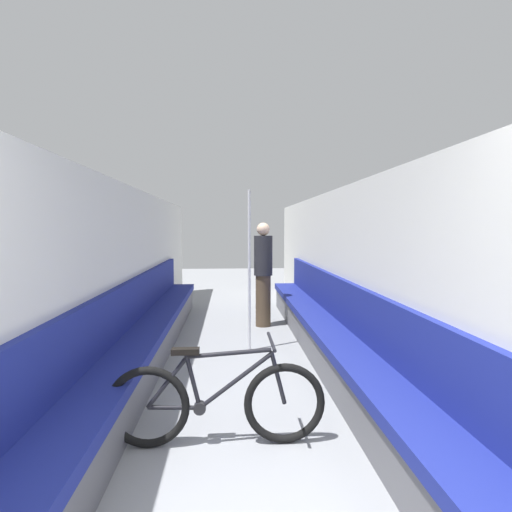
# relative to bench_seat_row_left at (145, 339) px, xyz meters

# --- Properties ---
(wall_left) EXTENTS (0.10, 10.89, 2.11)m
(wall_left) POSITION_rel_bench_seat_row_left_xyz_m (-0.25, -0.01, 0.73)
(wall_left) COLOR silver
(wall_left) RESTS_ON ground
(wall_right) EXTENTS (0.10, 10.89, 2.11)m
(wall_right) POSITION_rel_bench_seat_row_left_xyz_m (2.42, -0.01, 0.73)
(wall_right) COLOR silver
(wall_right) RESTS_ON ground
(bench_seat_row_left) EXTENTS (0.47, 6.85, 0.99)m
(bench_seat_row_left) POSITION_rel_bench_seat_row_left_xyz_m (0.00, 0.00, 0.00)
(bench_seat_row_left) COLOR #5B5B60
(bench_seat_row_left) RESTS_ON ground
(bench_seat_row_right) EXTENTS (0.47, 6.85, 0.99)m
(bench_seat_row_right) POSITION_rel_bench_seat_row_left_xyz_m (2.17, 0.00, 0.00)
(bench_seat_row_right) COLOR #5B5B60
(bench_seat_row_right) RESTS_ON ground
(bicycle) EXTENTS (1.60, 0.46, 0.78)m
(bicycle) POSITION_rel_bench_seat_row_left_xyz_m (0.89, -1.77, 0.00)
(bicycle) COLOR black
(bicycle) RESTS_ON ground
(grab_pole_near) EXTENTS (0.08, 0.08, 2.09)m
(grab_pole_near) POSITION_rel_bench_seat_row_left_xyz_m (1.24, 0.50, 0.70)
(grab_pole_near) COLOR gray
(grab_pole_near) RESTS_ON ground
(passenger_standing) EXTENTS (0.30, 0.30, 1.69)m
(passenger_standing) POSITION_rel_bench_seat_row_left_xyz_m (1.53, 1.79, 0.55)
(passenger_standing) COLOR #473828
(passenger_standing) RESTS_ON ground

